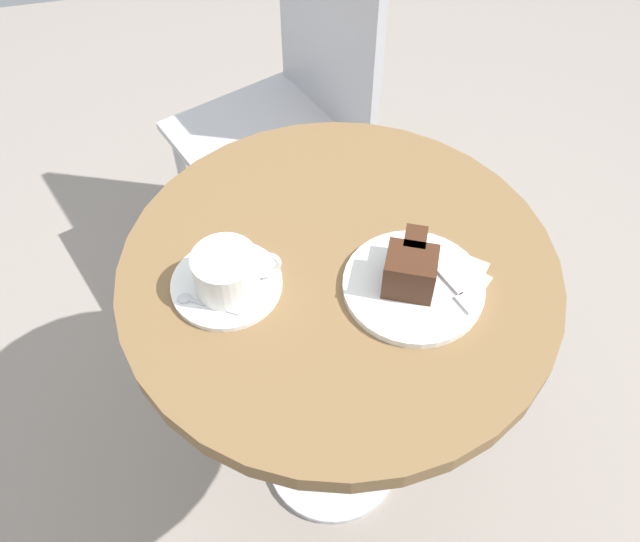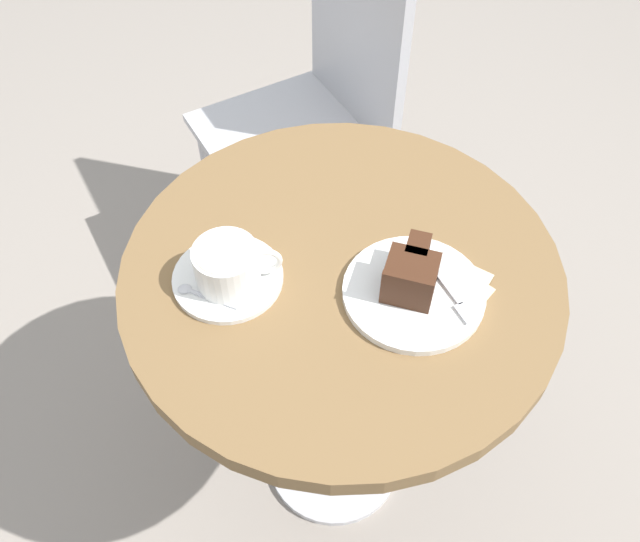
# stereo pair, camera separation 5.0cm
# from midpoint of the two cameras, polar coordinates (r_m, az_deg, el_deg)

# --- Properties ---
(ground_plane) EXTENTS (4.40, 4.40, 0.01)m
(ground_plane) POSITION_cam_midpoint_polar(r_m,az_deg,el_deg) (1.65, 0.13, -15.73)
(ground_plane) COLOR gray
(ground_plane) RESTS_ON ground
(cafe_table) EXTENTS (0.67, 0.67, 0.73)m
(cafe_table) POSITION_cam_midpoint_polar(r_m,az_deg,el_deg) (1.12, 0.19, -3.79)
(cafe_table) COLOR brown
(cafe_table) RESTS_ON ground
(saucer) EXTENTS (0.16, 0.16, 0.01)m
(saucer) POSITION_cam_midpoint_polar(r_m,az_deg,el_deg) (1.00, -9.28, -1.25)
(saucer) COLOR white
(saucer) RESTS_ON cafe_table
(coffee_cup) EXTENTS (0.13, 0.09, 0.06)m
(coffee_cup) POSITION_cam_midpoint_polar(r_m,az_deg,el_deg) (0.96, -9.30, -0.06)
(coffee_cup) COLOR white
(coffee_cup) RESTS_ON saucer
(teaspoon) EXTENTS (0.08, 0.06, 0.00)m
(teaspoon) POSITION_cam_midpoint_polar(r_m,az_deg,el_deg) (0.98, -11.49, -2.68)
(teaspoon) COLOR silver
(teaspoon) RESTS_ON saucer
(cake_plate) EXTENTS (0.21, 0.21, 0.01)m
(cake_plate) POSITION_cam_midpoint_polar(r_m,az_deg,el_deg) (0.99, 6.43, -1.33)
(cake_plate) COLOR white
(cake_plate) RESTS_ON cafe_table
(cake_slice) EXTENTS (0.09, 0.11, 0.07)m
(cake_slice) POSITION_cam_midpoint_polar(r_m,az_deg,el_deg) (0.96, 6.17, 0.18)
(cake_slice) COLOR black
(cake_slice) RESTS_ON cake_plate
(fork) EXTENTS (0.06, 0.13, 0.00)m
(fork) POSITION_cam_midpoint_polar(r_m,az_deg,el_deg) (0.98, 9.69, -1.28)
(fork) COLOR silver
(fork) RESTS_ON cake_plate
(napkin) EXTENTS (0.20, 0.20, 0.00)m
(napkin) POSITION_cam_midpoint_polar(r_m,az_deg,el_deg) (1.00, 7.96, -1.05)
(napkin) COLOR beige
(napkin) RESTS_ON cafe_table
(cafe_chair) EXTENTS (0.49, 0.49, 0.97)m
(cafe_chair) POSITION_cam_midpoint_polar(r_m,az_deg,el_deg) (1.59, -2.84, 15.04)
(cafe_chair) COLOR #BCBCC1
(cafe_chair) RESTS_ON ground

